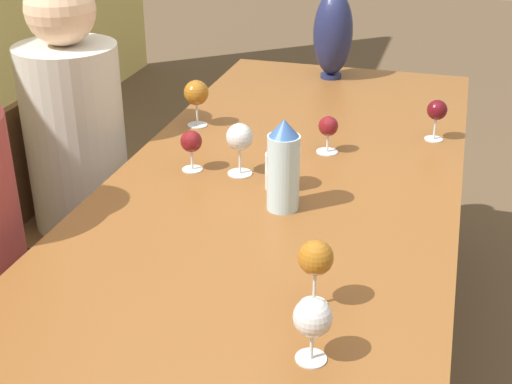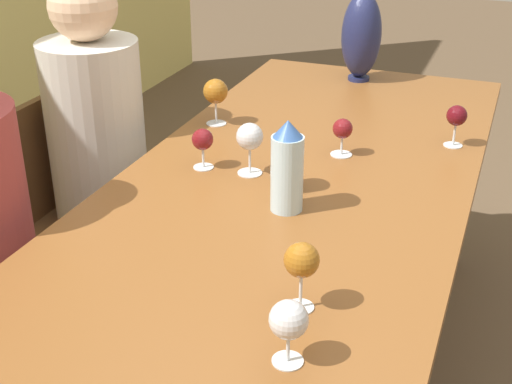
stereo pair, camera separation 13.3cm
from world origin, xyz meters
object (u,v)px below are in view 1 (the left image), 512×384
(wine_glass_5, at_px, (313,319))
(vase, at_px, (333,34))
(water_tumbler, at_px, (280,171))
(wine_glass_1, at_px, (196,94))
(wine_glass_7, at_px, (328,128))
(chair_far, at_px, (68,213))
(water_bottle, at_px, (283,166))
(wine_glass_3, at_px, (437,111))
(wine_glass_6, at_px, (240,138))
(wine_glass_0, at_px, (316,259))
(wine_glass_2, at_px, (191,143))
(person_far, at_px, (81,158))

(wine_glass_5, bearing_deg, vase, 9.43)
(water_tumbler, relative_size, wine_glass_1, 0.64)
(vase, bearing_deg, wine_glass_7, -170.23)
(chair_far, bearing_deg, water_bottle, -110.77)
(water_bottle, bearing_deg, wine_glass_3, -30.58)
(wine_glass_3, bearing_deg, wine_glass_6, 128.98)
(wine_glass_0, relative_size, chair_far, 0.17)
(wine_glass_5, bearing_deg, chair_far, 49.49)
(wine_glass_7, bearing_deg, vase, 9.77)
(wine_glass_2, xyz_separation_m, person_far, (0.16, 0.45, -0.17))
(wine_glass_2, xyz_separation_m, wine_glass_5, (-0.72, -0.50, 0.01))
(wine_glass_6, distance_m, chair_far, 0.80)
(wine_glass_6, distance_m, person_far, 0.64)
(chair_far, bearing_deg, wine_glass_3, -77.19)
(wine_glass_2, distance_m, wine_glass_7, 0.42)
(wine_glass_3, bearing_deg, wine_glass_0, 169.56)
(wine_glass_1, height_order, wine_glass_3, wine_glass_1)
(wine_glass_7, xyz_separation_m, chair_far, (-0.07, 0.88, -0.38))
(water_tumbler, xyz_separation_m, wine_glass_1, (0.38, 0.38, 0.06))
(wine_glass_1, bearing_deg, wine_glass_6, -142.67)
(wine_glass_2, relative_size, wine_glass_3, 0.91)
(vase, bearing_deg, wine_glass_0, -170.65)
(water_bottle, xyz_separation_m, chair_far, (0.32, 0.84, -0.42))
(vase, bearing_deg, water_bottle, -175.58)
(wine_glass_6, bearing_deg, wine_glass_7, -43.25)
(person_far, bearing_deg, wine_glass_6, -103.94)
(water_tumbler, relative_size, vase, 0.29)
(wine_glass_3, bearing_deg, vase, 37.99)
(water_tumbler, height_order, chair_far, water_tumbler)
(wine_glass_7, bearing_deg, wine_glass_0, -171.05)
(wine_glass_5, relative_size, wine_glass_7, 1.13)
(vase, distance_m, person_far, 1.10)
(vase, xyz_separation_m, wine_glass_2, (-0.99, 0.22, -0.09))
(chair_far, bearing_deg, water_tumbler, -104.23)
(water_bottle, bearing_deg, wine_glass_1, 39.99)
(water_tumbler, distance_m, wine_glass_1, 0.54)
(wine_glass_3, height_order, wine_glass_6, wine_glass_6)
(wine_glass_6, xyz_separation_m, wine_glass_7, (0.22, -0.21, -0.03))
(water_tumbler, height_order, wine_glass_3, wine_glass_3)
(water_tumbler, height_order, wine_glass_1, wine_glass_1)
(water_bottle, xyz_separation_m, wine_glass_3, (0.59, -0.35, -0.02))
(wine_glass_0, xyz_separation_m, chair_far, (0.72, 1.00, -0.41))
(wine_glass_1, bearing_deg, water_bottle, -140.01)
(chair_far, relative_size, person_far, 0.67)
(water_bottle, distance_m, water_tumbler, 0.14)
(wine_glass_0, bearing_deg, wine_glass_1, 33.06)
(wine_glass_7, bearing_deg, person_far, 95.34)
(wine_glass_7, bearing_deg, wine_glass_6, 136.75)
(wine_glass_5, height_order, wine_glass_7, wine_glass_5)
(water_bottle, relative_size, water_tumbler, 2.47)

